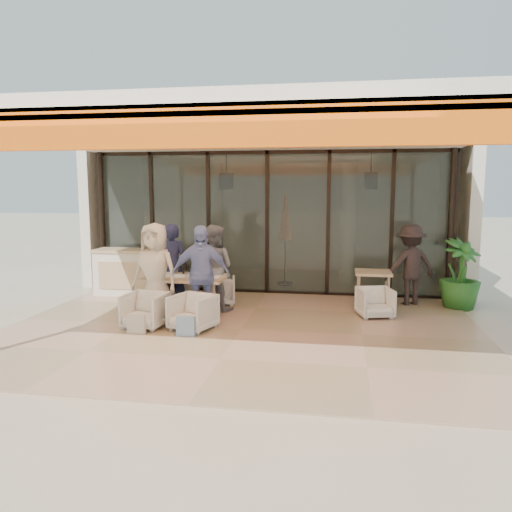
% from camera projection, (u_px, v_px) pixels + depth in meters
% --- Properties ---
extents(ground, '(70.00, 70.00, 0.00)m').
position_uv_depth(ground, '(241.00, 330.00, 8.42)').
color(ground, '#C6B293').
rests_on(ground, ground).
extents(terrace_floor, '(8.00, 6.00, 0.01)m').
position_uv_depth(terrace_floor, '(241.00, 330.00, 8.42)').
color(terrace_floor, tan).
rests_on(terrace_floor, ground).
extents(terrace_structure, '(8.00, 6.00, 3.40)m').
position_uv_depth(terrace_structure, '(237.00, 132.00, 7.72)').
color(terrace_structure, silver).
rests_on(terrace_structure, ground).
extents(glass_storefront, '(8.08, 0.10, 3.20)m').
position_uv_depth(glass_storefront, '(267.00, 223.00, 11.14)').
color(glass_storefront, '#9EADA3').
rests_on(glass_storefront, ground).
extents(interior_block, '(9.05, 3.62, 3.52)m').
position_uv_depth(interior_block, '(280.00, 194.00, 13.31)').
color(interior_block, silver).
rests_on(interior_block, ground).
extents(host_counter, '(1.85, 0.65, 1.04)m').
position_uv_depth(host_counter, '(137.00, 272.00, 11.06)').
color(host_counter, silver).
rests_on(host_counter, ground).
extents(dining_table, '(1.50, 0.90, 0.93)m').
position_uv_depth(dining_table, '(185.00, 279.00, 9.34)').
color(dining_table, '#D6B782').
rests_on(dining_table, ground).
extents(chair_far_left, '(0.78, 0.75, 0.65)m').
position_uv_depth(chair_far_left, '(180.00, 288.00, 10.38)').
color(chair_far_left, white).
rests_on(chair_far_left, ground).
extents(chair_far_right, '(0.73, 0.70, 0.64)m').
position_uv_depth(chair_far_right, '(220.00, 289.00, 10.24)').
color(chair_far_right, white).
rests_on(chair_far_right, ground).
extents(chair_near_left, '(0.73, 0.70, 0.68)m').
position_uv_depth(chair_near_left, '(145.00, 309.00, 8.52)').
color(chair_near_left, white).
rests_on(chair_near_left, ground).
extents(chair_near_right, '(0.82, 0.79, 0.68)m').
position_uv_depth(chair_near_right, '(193.00, 311.00, 8.38)').
color(chair_near_right, white).
rests_on(chair_near_right, ground).
extents(diner_navy, '(0.71, 0.57, 1.71)m').
position_uv_depth(diner_navy, '(172.00, 266.00, 9.82)').
color(diner_navy, '#171833').
rests_on(diner_navy, ground).
extents(diner_grey, '(0.91, 0.77, 1.69)m').
position_uv_depth(diner_grey, '(213.00, 268.00, 9.68)').
color(diner_grey, slate).
rests_on(diner_grey, ground).
extents(diner_cream, '(0.95, 0.70, 1.77)m').
position_uv_depth(diner_cream, '(155.00, 272.00, 8.94)').
color(diner_cream, beige).
rests_on(diner_cream, ground).
extents(diner_periwinkle, '(1.08, 0.60, 1.75)m').
position_uv_depth(diner_periwinkle, '(200.00, 274.00, 8.80)').
color(diner_periwinkle, '#7482C2').
rests_on(diner_periwinkle, ground).
extents(tote_bag_cream, '(0.30, 0.10, 0.34)m').
position_uv_depth(tote_bag_cream, '(136.00, 325.00, 8.16)').
color(tote_bag_cream, silver).
rests_on(tote_bag_cream, ground).
extents(tote_bag_blue, '(0.30, 0.10, 0.34)m').
position_uv_depth(tote_bag_blue, '(186.00, 327.00, 8.02)').
color(tote_bag_blue, '#99BFD8').
rests_on(tote_bag_blue, ground).
extents(side_table, '(0.70, 0.70, 0.74)m').
position_uv_depth(side_table, '(373.00, 277.00, 9.91)').
color(side_table, '#D6B782').
rests_on(side_table, ground).
extents(side_chair, '(0.73, 0.70, 0.62)m').
position_uv_depth(side_chair, '(375.00, 301.00, 9.22)').
color(side_chair, white).
rests_on(side_chair, ground).
extents(standing_woman, '(1.22, 0.96, 1.66)m').
position_uv_depth(standing_woman, '(410.00, 265.00, 10.12)').
color(standing_woman, black).
rests_on(standing_woman, ground).
extents(potted_palm, '(1.09, 1.09, 1.40)m').
position_uv_depth(potted_palm, '(460.00, 274.00, 9.86)').
color(potted_palm, '#1E5919').
rests_on(potted_palm, ground).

